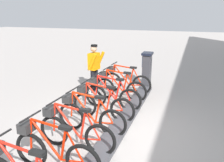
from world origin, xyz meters
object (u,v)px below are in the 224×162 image
Objects in this scene: payment_kiosk at (147,69)px; bike_docked_5 at (73,130)px; bike_docked_0 at (125,81)px; bike_docked_6 at (52,150)px; bike_docked_3 at (100,104)px; bike_docked_4 at (88,115)px; bike_docked_1 at (118,87)px; bike_docked_2 at (110,94)px; worker_near_rack at (94,67)px.

payment_kiosk reaches higher than bike_docked_5.
bike_docked_0 and bike_docked_6 have the same top height.
bike_docked_5 is (0.00, 1.52, 0.00)m from bike_docked_3.
payment_kiosk is 4.05m from bike_docked_4.
bike_docked_1 is 1.00× the size of bike_docked_5.
bike_docked_1 is 1.00× the size of bike_docked_3.
bike_docked_1 and bike_docked_6 have the same top height.
bike_docked_2 is at bearing -90.00° from bike_docked_4.
bike_docked_2 is at bearing 129.45° from worker_near_rack.
bike_docked_2 is 1.52m from bike_docked_4.
bike_docked_1 is at bearing 71.61° from payment_kiosk.
worker_near_rack is (0.99, 0.32, 0.48)m from bike_docked_0.
bike_docked_5 and bike_docked_6 have the same top height.
bike_docked_1 is at bearing -90.00° from bike_docked_6.
bike_docked_2 is 0.76m from bike_docked_3.
bike_docked_0 is 3.80m from bike_docked_5.
bike_docked_1 is at bearing 156.01° from worker_near_rack.
bike_docked_6 is (0.00, 0.76, 0.00)m from bike_docked_5.
worker_near_rack reaches higher than bike_docked_6.
bike_docked_3 is at bearing 90.00° from bike_docked_0.
payment_kiosk is at bearing -140.61° from worker_near_rack.
worker_near_rack is (0.99, -0.44, 0.48)m from bike_docked_1.
bike_docked_2 is 1.04× the size of worker_near_rack.
bike_docked_1 is 1.04× the size of worker_near_rack.
bike_docked_0 is 1.14m from worker_near_rack.
payment_kiosk is 3.30m from bike_docked_3.
bike_docked_3 is (0.57, 3.24, -0.24)m from payment_kiosk.
payment_kiosk reaches higher than bike_docked_4.
bike_docked_3 is at bearing 90.00° from bike_docked_1.
bike_docked_0 is 1.00× the size of bike_docked_2.
payment_kiosk is at bearing -95.91° from bike_docked_6.
bike_docked_0 is 4.56m from bike_docked_6.
bike_docked_5 is at bearing 105.83° from worker_near_rack.
bike_docked_1 is at bearing -90.00° from bike_docked_5.
worker_near_rack is (0.99, -1.20, 0.48)m from bike_docked_2.
bike_docked_4 is at bearing 109.94° from worker_near_rack.
bike_docked_2 is 1.63m from worker_near_rack.
bike_docked_4 is (0.57, 4.00, -0.24)m from payment_kiosk.
worker_near_rack is at bearing -70.06° from bike_docked_4.
bike_docked_3 is 1.04× the size of worker_near_rack.
worker_near_rack reaches higher than bike_docked_4.
payment_kiosk reaches higher than bike_docked_2.
bike_docked_3 is at bearing 90.00° from bike_docked_2.
bike_docked_5 is 0.76m from bike_docked_6.
worker_near_rack is at bearing -23.99° from bike_docked_1.
bike_docked_3 is 1.00× the size of bike_docked_6.
bike_docked_5 is 1.00× the size of bike_docked_6.
bike_docked_4 is (0.00, 3.04, 0.00)m from bike_docked_0.
bike_docked_1 is 1.52m from bike_docked_3.
payment_kiosk is 5.56m from bike_docked_6.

